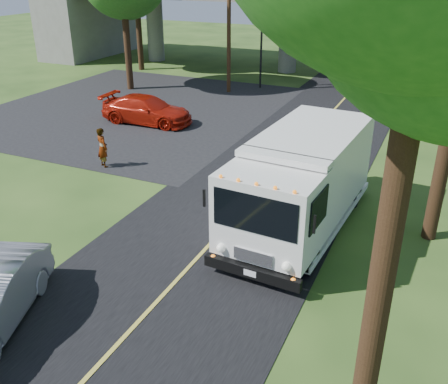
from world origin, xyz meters
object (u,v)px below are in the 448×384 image
Objects in this scene: red_sedan at (147,110)px; traffic_signal at (261,40)px; utility_pole at (229,20)px; step_van at (302,180)px; pedestrian at (102,148)px.

traffic_signal is at bearing -16.81° from red_sedan.
traffic_signal is at bearing 53.13° from utility_pole.
pedestrian is (-9.19, 1.74, -0.86)m from step_van.
traffic_signal is 3.00× the size of pedestrian.
utility_pole is 1.16× the size of step_van.
step_van is (8.20, -18.13, -1.47)m from traffic_signal.
red_sedan is (-10.91, 7.92, -1.00)m from step_van.
traffic_signal reaches higher than red_sedan.
red_sedan is (-2.70, -10.21, -2.47)m from traffic_signal.
step_van is 13.52m from red_sedan.
step_van is 4.47× the size of pedestrian.
utility_pole is 14.87m from pedestrian.
utility_pole is 1.78× the size of red_sedan.
step_van is at bearing -58.97° from utility_pole.
utility_pole is 9.15m from red_sedan.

